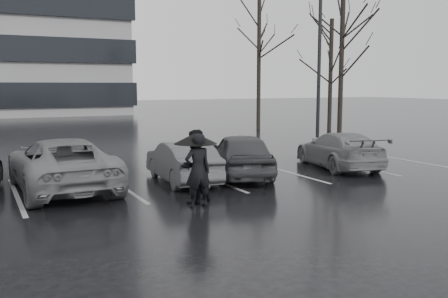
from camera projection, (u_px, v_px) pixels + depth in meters
ground at (229, 195)px, 13.14m from camera, size 160.00×160.00×0.00m
car_main at (241, 155)px, 15.75m from camera, size 2.93×4.46×1.41m
car_west_a at (182, 162)px, 14.93m from camera, size 1.54×3.81×1.23m
car_west_b at (62, 164)px, 13.77m from camera, size 2.57×5.28×1.45m
car_east at (339, 150)px, 17.50m from camera, size 2.70×4.62×1.26m
pedestrian_left at (198, 171)px, 11.79m from camera, size 0.65×0.43×1.77m
pedestrian_right at (195, 166)px, 12.24m from camera, size 1.09×1.00×1.81m
umbrella at (195, 138)px, 11.97m from camera, size 1.05×1.05×1.78m
lamp_post at (319, 50)px, 24.87m from camera, size 0.55×0.55×10.12m
stall_stripes at (167, 182)px, 15.00m from camera, size 19.72×5.00×0.00m
tree_east at (341, 64)px, 26.85m from camera, size 0.26×0.26×8.00m
tree_ne at (331, 75)px, 31.57m from camera, size 0.26×0.26×7.00m
tree_north at (259, 64)px, 32.57m from camera, size 0.26×0.26×8.50m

